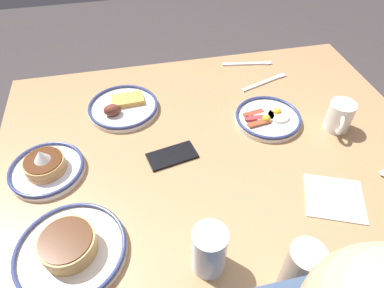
# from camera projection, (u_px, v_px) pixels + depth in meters

# --- Properties ---
(ground_plane) EXTENTS (6.00, 6.00, 0.00)m
(ground_plane) POSITION_uv_depth(u_px,v_px,m) (205.00, 252.00, 1.58)
(ground_plane) COLOR #3C3535
(dining_table) EXTENTS (1.31, 0.94, 0.73)m
(dining_table) POSITION_uv_depth(u_px,v_px,m) (211.00, 159.00, 1.13)
(dining_table) COLOR #A37A51
(dining_table) RESTS_ON ground_plane
(plate_near_main) EXTENTS (0.22, 0.22, 0.04)m
(plate_near_main) POSITION_uv_depth(u_px,v_px,m) (268.00, 118.00, 1.12)
(plate_near_main) COLOR silver
(plate_near_main) RESTS_ON dining_table
(plate_center_pancakes) EXTENTS (0.24, 0.24, 0.05)m
(plate_center_pancakes) POSITION_uv_depth(u_px,v_px,m) (123.00, 107.00, 1.15)
(plate_center_pancakes) COLOR white
(plate_center_pancakes) RESTS_ON dining_table
(plate_far_companion) EXTENTS (0.21, 0.21, 0.09)m
(plate_far_companion) POSITION_uv_depth(u_px,v_px,m) (46.00, 168.00, 0.96)
(plate_far_companion) COLOR white
(plate_far_companion) RESTS_ON dining_table
(plate_far_side) EXTENTS (0.26, 0.26, 0.06)m
(plate_far_side) POSITION_uv_depth(u_px,v_px,m) (70.00, 249.00, 0.78)
(plate_far_side) COLOR silver
(plate_far_side) RESTS_ON dining_table
(coffee_mug) EXTENTS (0.08, 0.11, 0.10)m
(coffee_mug) POSITION_uv_depth(u_px,v_px,m) (340.00, 116.00, 1.07)
(coffee_mug) COLOR white
(coffee_mug) RESTS_ON dining_table
(drinking_glass) EXTENTS (0.08, 0.08, 0.13)m
(drinking_glass) POSITION_uv_depth(u_px,v_px,m) (209.00, 252.00, 0.74)
(drinking_glass) COLOR silver
(drinking_glass) RESTS_ON dining_table
(cell_phone) EXTENTS (0.16, 0.10, 0.01)m
(cell_phone) POSITION_uv_depth(u_px,v_px,m) (172.00, 156.00, 1.01)
(cell_phone) COLOR black
(cell_phone) RESTS_ON dining_table
(paper_napkin) EXTENTS (0.19, 0.19, 0.00)m
(paper_napkin) POSITION_uv_depth(u_px,v_px,m) (334.00, 198.00, 0.90)
(paper_napkin) COLOR white
(paper_napkin) RESTS_ON dining_table
(fork_near) EXTENTS (0.20, 0.05, 0.01)m
(fork_near) POSITION_uv_depth(u_px,v_px,m) (248.00, 64.00, 1.37)
(fork_near) COLOR silver
(fork_near) RESTS_ON dining_table
(fork_far) EXTENTS (0.20, 0.08, 0.01)m
(fork_far) POSITION_uv_depth(u_px,v_px,m) (265.00, 82.00, 1.28)
(fork_far) COLOR silver
(fork_far) RESTS_ON dining_table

